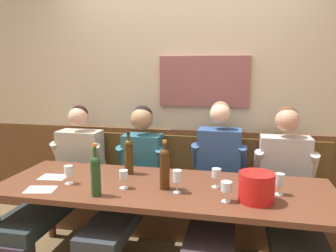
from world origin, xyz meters
TOP-DOWN VIEW (x-y plane):
  - room_wall_back at (0.00, 1.09)m, footprint 6.80×0.12m
  - wood_wainscot_panel at (0.00, 1.04)m, footprint 6.80×0.03m
  - wall_bench at (0.00, 0.83)m, footprint 2.82×0.42m
  - dining_table at (0.00, 0.10)m, footprint 2.52×0.85m
  - person_center_right_seat at (-1.04, 0.44)m, footprint 0.54×1.32m
  - person_right_seat at (-0.37, 0.46)m, footprint 0.47×1.32m
  - person_center_left_seat at (0.38, 0.46)m, footprint 0.50×1.32m
  - person_left_seat at (0.96, 0.44)m, footprint 0.54×1.31m
  - ice_bucket at (0.67, -0.06)m, footprint 0.24×0.24m
  - wine_bottle_amber_mid at (-0.41, -0.19)m, footprint 0.07×0.07m
  - wine_bottle_clear_water at (0.03, 0.04)m, footprint 0.07×0.07m
  - wine_bottle_green_tall at (-0.34, 0.32)m, footprint 0.08×0.08m
  - wine_glass_right_end at (-0.27, -0.01)m, footprint 0.07×0.07m
  - wine_glass_mid_left at (-0.71, -0.01)m, footprint 0.07×0.07m
  - wine_glass_center_front at (0.48, -0.10)m, footprint 0.08×0.08m
  - wine_glass_near_bucket at (0.13, -0.01)m, footprint 0.07×0.07m
  - wine_glass_left_end at (0.83, 0.10)m, footprint 0.07×0.07m
  - wine_glass_by_bottle at (0.39, 0.15)m, footprint 0.07×0.07m
  - tasting_sheet_left_guest at (-0.92, 0.10)m, footprint 0.22×0.17m
  - tasting_sheet_right_guest at (-0.86, -0.17)m, footprint 0.24×0.19m

SIDE VIEW (x-z plane):
  - wall_bench at x=0.00m, z-range -0.19..0.75m
  - wood_wainscot_panel at x=0.00m, z-range 0.00..0.99m
  - person_center_right_seat at x=-1.04m, z-range -0.03..1.22m
  - person_left_seat at x=0.96m, z-range -0.03..1.26m
  - person_right_seat at x=-0.37m, z-range 0.00..1.26m
  - person_center_left_seat at x=0.38m, z-range -0.02..1.29m
  - dining_table at x=0.00m, z-range 0.30..1.04m
  - tasting_sheet_left_guest at x=-0.92m, z-range 0.74..0.74m
  - tasting_sheet_right_guest at x=-0.86m, z-range 0.74..0.74m
  - wine_glass_mid_left at x=-0.71m, z-range 0.76..0.91m
  - wine_glass_right_end at x=-0.27m, z-range 0.77..0.91m
  - ice_bucket at x=0.67m, z-range 0.74..0.94m
  - wine_glass_center_front at x=0.48m, z-range 0.77..0.91m
  - wine_glass_by_bottle at x=0.39m, z-range 0.77..0.91m
  - wine_glass_left_end at x=0.83m, z-range 0.77..0.92m
  - wine_glass_near_bucket at x=0.13m, z-range 0.77..0.94m
  - wine_bottle_amber_mid at x=-0.41m, z-range 0.71..1.08m
  - wine_bottle_green_tall at x=-0.34m, z-range 0.72..1.08m
  - wine_bottle_clear_water at x=0.03m, z-range 0.72..1.09m
  - room_wall_back at x=0.00m, z-range 0.00..2.80m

